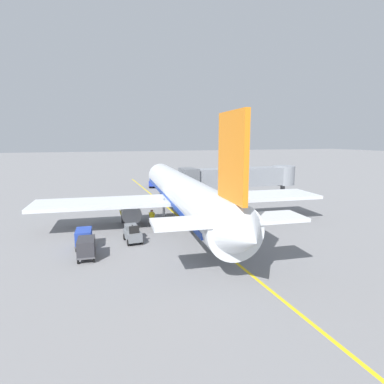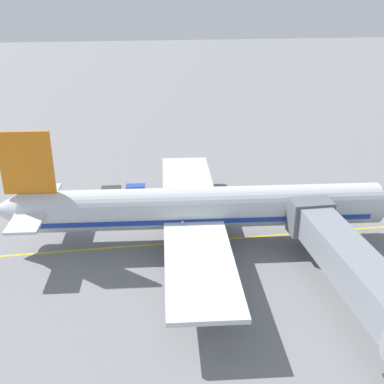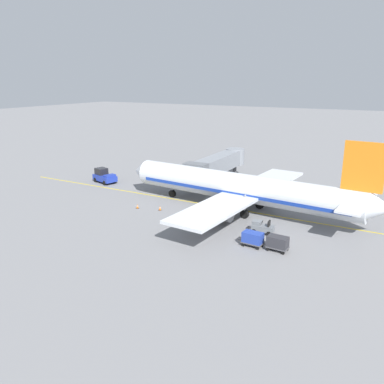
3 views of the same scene
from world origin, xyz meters
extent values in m
plane|color=slate|center=(0.00, 0.00, 0.00)|extent=(400.00, 400.00, 0.00)
cube|color=gold|center=(0.00, 0.00, 0.00)|extent=(0.24, 80.00, 0.01)
cylinder|color=silver|center=(-0.26, 1.03, 3.29)|extent=(6.48, 32.20, 3.70)
cube|color=#193899|center=(-0.26, 1.03, 2.82)|extent=(6.29, 29.65, 0.44)
cone|color=silver|center=(-1.78, -16.30, 3.58)|extent=(3.38, 3.06, 3.14)
cube|color=black|center=(1.09, 16.37, 3.93)|extent=(2.86, 1.34, 0.60)
cube|color=silver|center=(-0.35, 0.03, 2.64)|extent=(30.34, 7.80, 0.36)
cylinder|color=gray|center=(-5.75, 1.31, 1.39)|extent=(2.27, 3.36, 2.00)
cylinder|color=gray|center=(5.20, 0.35, 1.39)|extent=(2.27, 3.36, 2.00)
cube|color=orange|center=(-1.57, -13.91, 7.88)|extent=(0.70, 4.41, 5.50)
cube|color=silver|center=(-1.55, -13.71, 3.84)|extent=(10.19, 3.46, 0.24)
cylinder|color=black|center=(0.72, 12.19, 0.55)|extent=(0.54, 1.14, 1.10)
cylinder|color=gray|center=(0.72, 12.19, 2.10)|extent=(0.24, 0.24, 2.00)
cylinder|color=black|center=(-2.72, -0.76, 0.55)|extent=(0.54, 1.14, 1.10)
cylinder|color=gray|center=(-2.72, -0.76, 2.10)|extent=(0.24, 0.24, 2.00)
cylinder|color=black|center=(1.86, -1.16, 0.55)|extent=(0.54, 1.14, 1.10)
cylinder|color=gray|center=(1.86, -1.16, 2.10)|extent=(0.24, 0.24, 2.00)
cube|color=gray|center=(10.53, 9.62, 3.49)|extent=(15.95, 2.80, 2.60)
cube|color=slate|center=(3.35, 9.62, 3.49)|extent=(2.00, 3.50, 2.99)
cube|color=slate|center=(-6.45, -4.47, 0.63)|extent=(1.35, 2.57, 0.70)
cube|color=slate|center=(-6.49, -3.79, 1.20)|extent=(1.08, 1.11, 0.44)
cube|color=black|center=(-6.41, -5.16, 1.30)|extent=(0.85, 0.21, 0.64)
cylinder|color=black|center=(-6.46, -4.35, 1.28)|extent=(0.10, 0.27, 0.54)
cylinder|color=black|center=(-7.04, -3.63, 0.28)|extent=(0.23, 0.57, 0.56)
cylinder|color=black|center=(-5.97, -3.57, 0.28)|extent=(0.23, 0.57, 0.56)
cylinder|color=black|center=(-6.94, -5.38, 0.28)|extent=(0.23, 0.57, 0.56)
cylinder|color=black|center=(-5.86, -5.32, 0.28)|extent=(0.23, 0.57, 0.56)
cube|color=#4C4C51|center=(-10.51, -4.75, 0.42)|extent=(1.47, 2.29, 0.12)
cube|color=#233D9E|center=(-10.51, -4.75, 1.03)|extent=(1.39, 2.18, 1.10)
cylinder|color=#4C4C51|center=(-10.39, -3.30, 0.41)|extent=(0.12, 0.70, 0.07)
cylinder|color=black|center=(-10.99, -3.88, 0.18)|extent=(0.15, 0.37, 0.36)
cylinder|color=black|center=(-9.89, -3.97, 0.18)|extent=(0.15, 0.37, 0.36)
cylinder|color=black|center=(-11.12, -5.53, 0.18)|extent=(0.15, 0.37, 0.36)
cylinder|color=black|center=(-10.02, -5.61, 0.18)|extent=(0.15, 0.37, 0.36)
cube|color=#4C4C51|center=(-10.34, -7.39, 0.42)|extent=(1.47, 2.29, 0.12)
cube|color=#2D2D33|center=(-10.34, -7.39, 1.03)|extent=(1.39, 2.18, 1.10)
cylinder|color=#4C4C51|center=(-10.23, -5.95, 0.41)|extent=(0.12, 0.70, 0.07)
cylinder|color=black|center=(-10.83, -6.53, 0.18)|extent=(0.15, 0.37, 0.36)
cylinder|color=black|center=(-9.73, -6.61, 0.18)|extent=(0.15, 0.37, 0.36)
cylinder|color=black|center=(-10.96, -8.17, 0.18)|extent=(0.15, 0.37, 0.36)
cylinder|color=black|center=(-9.86, -8.26, 0.18)|extent=(0.15, 0.37, 0.36)
cylinder|color=#232328|center=(-6.39, 2.38, 0.42)|extent=(0.15, 0.15, 0.85)
cylinder|color=#232328|center=(-6.58, 2.46, 0.42)|extent=(0.15, 0.15, 0.85)
cube|color=yellow|center=(-6.49, 2.42, 1.15)|extent=(0.44, 0.37, 0.60)
cylinder|color=yellow|center=(-6.26, 2.32, 1.10)|extent=(0.24, 0.17, 0.57)
cylinder|color=yellow|center=(-6.72, 2.52, 1.10)|extent=(0.24, 0.17, 0.57)
sphere|color=beige|center=(-6.49, 2.42, 1.58)|extent=(0.22, 0.22, 0.22)
cube|color=red|center=(-6.49, 2.42, 1.60)|extent=(0.27, 0.18, 0.10)
cylinder|color=#232328|center=(-3.65, 0.29, 0.42)|extent=(0.15, 0.15, 0.85)
cylinder|color=#232328|center=(-3.83, 0.39, 0.42)|extent=(0.15, 0.15, 0.85)
cube|color=yellow|center=(-3.74, 0.34, 1.15)|extent=(0.45, 0.40, 0.60)
cylinder|color=yellow|center=(-3.52, 0.21, 1.10)|extent=(0.24, 0.19, 0.57)
cylinder|color=yellow|center=(-3.95, 0.46, 1.10)|extent=(0.24, 0.19, 0.57)
sphere|color=#997051|center=(-3.74, 0.34, 1.58)|extent=(0.22, 0.22, 0.22)
cube|color=red|center=(-3.74, 0.34, 1.60)|extent=(0.27, 0.20, 0.10)
cube|color=black|center=(-6.13, 13.60, 0.02)|extent=(0.36, 0.36, 0.04)
cone|color=orange|center=(-6.13, 13.60, 0.32)|extent=(0.30, 0.30, 0.55)
cylinder|color=white|center=(-6.13, 13.60, 0.34)|extent=(0.21, 0.21, 0.06)
cube|color=black|center=(-5.28, 10.44, 0.02)|extent=(0.36, 0.36, 0.04)
cone|color=orange|center=(-5.28, 10.44, 0.32)|extent=(0.30, 0.30, 0.55)
cylinder|color=white|center=(-5.28, 10.44, 0.34)|extent=(0.21, 0.21, 0.06)
camera|label=1|loc=(-10.23, -31.72, 8.98)|focal=29.94mm
camera|label=2|loc=(36.28, -5.65, 20.92)|focal=42.73mm
camera|label=3|loc=(-47.16, -17.68, 17.07)|focal=36.59mm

